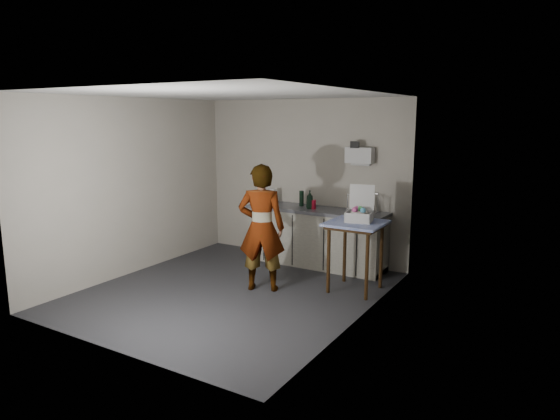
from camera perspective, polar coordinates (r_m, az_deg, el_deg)
The scene contains 15 objects.
ground at distance 6.83m, azimuth -5.49°, elevation -9.30°, with size 4.00×4.00×0.00m, color #27272C.
wall_back at distance 8.17m, azimuth 2.67°, elevation 3.44°, with size 3.60×0.02×2.60m, color #B1AA9A.
wall_right at distance 5.64m, azimuth 9.08°, elevation 0.03°, with size 0.02×4.00×2.60m, color #B1AA9A.
wall_left at distance 7.70m, azimuth -16.46°, elevation 2.57°, with size 0.02×4.00×2.60m, color #B1AA9A.
ceiling at distance 6.43m, azimuth -5.91°, elevation 13.00°, with size 3.60×4.00×0.01m, color silver.
kitchen_counter at distance 7.90m, azimuth 4.17°, elevation -3.28°, with size 2.24×0.62×0.91m.
wall_shelf at distance 7.64m, azimuth 9.09°, elevation 6.18°, with size 0.42×0.18×0.37m.
side_table at distance 6.72m, azimuth 8.68°, elevation -2.38°, with size 0.74×0.74×0.95m.
standing_man at distance 6.67m, azimuth -2.13°, elevation -2.05°, with size 0.63×0.41×1.72m, color #B2A593.
soap_bottle at distance 7.76m, azimuth 3.42°, elevation 1.20°, with size 0.11×0.11×0.28m, color black.
soda_can at distance 7.76m, azimuth 3.86°, elevation 0.64°, with size 0.07×0.07×0.14m, color red.
dark_bottle at distance 7.99m, azimuth 2.47°, elevation 1.34°, with size 0.07×0.07×0.25m, color black.
paper_towel at distance 8.14m, azimuth -0.89°, elevation 1.51°, with size 0.14×0.14×0.25m.
dish_rack at distance 7.53m, azimuth 9.35°, elevation 0.19°, with size 0.42×0.31×0.29m.
bakery_box at distance 6.73m, azimuth 9.07°, elevation -0.38°, with size 0.40×0.41×0.47m.
Camera 1 is at (3.84, -5.15, 2.33)m, focal length 32.00 mm.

